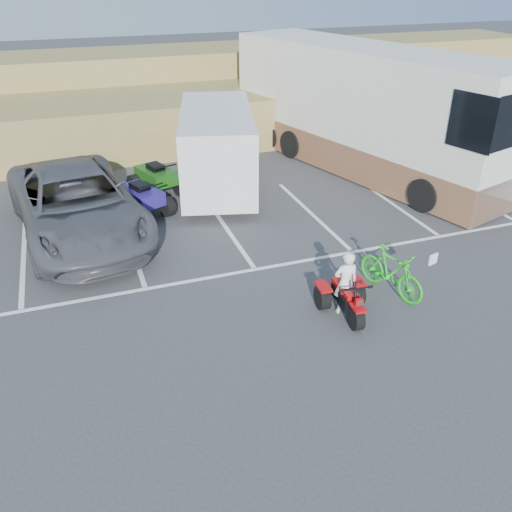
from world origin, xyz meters
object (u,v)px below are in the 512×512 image
object	(u,v)px
red_trike_atv	(346,315)
grey_pickup	(77,204)
rider	(346,283)
green_dirt_bike	(391,272)
quad_atv_blue	(143,215)
rv_motorhome	(364,118)
cargo_trailer	(217,148)
quad_atv_green	(158,194)

from	to	relation	value
red_trike_atv	grey_pickup	world-z (taller)	grey_pickup
rider	green_dirt_bike	xyz separation A→B (m)	(1.33, 0.33, -0.18)
quad_atv_blue	rider	bearing A→B (deg)	-86.41
quad_atv_blue	rv_motorhome	bearing A→B (deg)	-11.69
rider	cargo_trailer	xyz separation A→B (m)	(-0.56, 7.84, 0.67)
grey_pickup	rv_motorhome	distance (m)	10.37
quad_atv_green	quad_atv_blue	bearing A→B (deg)	-134.89
cargo_trailer	rv_motorhome	bearing A→B (deg)	18.59
cargo_trailer	rv_motorhome	xyz separation A→B (m)	(5.51, 0.37, 0.39)
rider	quad_atv_green	distance (m)	8.46
rv_motorhome	quad_atv_blue	bearing A→B (deg)	175.16
red_trike_atv	quad_atv_blue	size ratio (longest dim) A/B	0.82
green_dirt_bike	cargo_trailer	bearing A→B (deg)	87.98
rider	cargo_trailer	world-z (taller)	cargo_trailer
cargo_trailer	grey_pickup	bearing A→B (deg)	-140.78
rv_motorhome	red_trike_atv	bearing A→B (deg)	-137.03
red_trike_atv	green_dirt_bike	size ratio (longest dim) A/B	0.77
green_dirt_bike	cargo_trailer	size ratio (longest dim) A/B	0.31
grey_pickup	cargo_trailer	bearing A→B (deg)	16.31
cargo_trailer	quad_atv_blue	world-z (taller)	cargo_trailer
green_dirt_bike	quad_atv_blue	world-z (taller)	green_dirt_bike
grey_pickup	red_trike_atv	bearing A→B (deg)	-57.53
quad_atv_green	red_trike_atv	bearing A→B (deg)	-91.63
green_dirt_bike	quad_atv_green	size ratio (longest dim) A/B	1.07
green_dirt_bike	rider	bearing A→B (deg)	177.83
red_trike_atv	green_dirt_bike	bearing A→B (deg)	24.78
quad_atv_green	green_dirt_bike	bearing A→B (deg)	-82.09
green_dirt_bike	quad_atv_green	xyz separation A→B (m)	(-3.90, 7.70, -0.55)
red_trike_atv	rv_motorhome	bearing A→B (deg)	64.33
red_trike_atv	quad_atv_green	distance (m)	8.57
cargo_trailer	quad_atv_green	size ratio (longest dim) A/B	3.43
green_dirt_bike	quad_atv_green	distance (m)	8.65
red_trike_atv	rv_motorhome	xyz separation A→B (m)	(4.97, 8.36, 1.78)
red_trike_atv	grey_pickup	bearing A→B (deg)	135.66
grey_pickup	rv_motorhome	bearing A→B (deg)	5.45
rv_motorhome	quad_atv_green	distance (m)	7.72
grey_pickup	rider	bearing A→B (deg)	-56.74
rv_motorhome	green_dirt_bike	bearing A→B (deg)	-130.99
red_trike_atv	grey_pickup	size ratio (longest dim) A/B	0.22
rider	rv_motorhome	xyz separation A→B (m)	(4.95, 8.21, 1.06)
cargo_trailer	rv_motorhome	size ratio (longest dim) A/B	0.50
red_trike_atv	rider	world-z (taller)	rider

